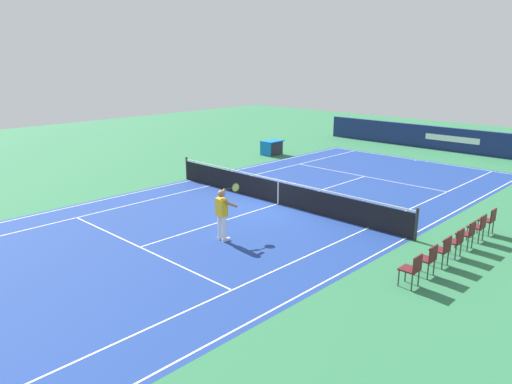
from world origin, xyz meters
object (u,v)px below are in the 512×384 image
object	(u,v)px
spectator_chair_1	(479,225)
spectator_chair_3	(456,240)
tennis_net	(278,192)
tennis_ball	(335,191)
spectator_chair_6	(413,268)
spectator_chair_4	(443,249)
spectator_chair_0	(489,219)
tennis_player_near	(222,212)
equipment_cart_tarped	(272,147)
spectator_chair_2	(468,233)
spectator_chair_5	(428,258)

from	to	relation	value
spectator_chair_1	spectator_chair_3	size ratio (longest dim) A/B	1.00
tennis_net	tennis_ball	distance (m)	3.10
spectator_chair_1	spectator_chair_6	distance (m)	4.43
tennis_net	spectator_chair_4	bearing A→B (deg)	79.50
spectator_chair_0	spectator_chair_6	bearing A→B (deg)	0.00
tennis_player_near	spectator_chair_0	bearing A→B (deg)	137.54
tennis_ball	equipment_cart_tarped	size ratio (longest dim) A/B	0.05
spectator_chair_3	spectator_chair_1	bearing A→B (deg)	180.00
tennis_net	spectator_chair_3	world-z (taller)	tennis_net
spectator_chair_4	equipment_cart_tarped	distance (m)	16.68
spectator_chair_2	spectator_chair_3	size ratio (longest dim) A/B	1.00
spectator_chair_5	spectator_chair_2	bearing A→B (deg)	180.00
spectator_chair_2	spectator_chair_1	bearing A→B (deg)	180.00
spectator_chair_1	spectator_chair_6	size ratio (longest dim) A/B	1.00
spectator_chair_3	tennis_player_near	bearing A→B (deg)	-57.39
spectator_chair_2	spectator_chair_6	xyz separation A→B (m)	(3.55, 0.00, 0.00)
equipment_cart_tarped	tennis_net	bearing A→B (deg)	43.56
spectator_chair_6	tennis_player_near	bearing A→B (deg)	-79.44
spectator_chair_2	spectator_chair_5	bearing A→B (deg)	0.00
tennis_ball	spectator_chair_4	size ratio (longest dim) A/B	0.08
tennis_net	spectator_chair_6	bearing A→B (deg)	66.72
tennis_net	tennis_player_near	size ratio (longest dim) A/B	6.89
tennis_player_near	spectator_chair_2	distance (m)	7.49
tennis_net	tennis_player_near	xyz separation A→B (m)	(4.21, 1.37, 0.44)
tennis_player_near	spectator_chair_0	distance (m)	8.71
tennis_ball	spectator_chair_4	bearing A→B (deg)	56.73
spectator_chair_2	spectator_chair_6	world-z (taller)	same
spectator_chair_2	spectator_chair_5	world-z (taller)	same
spectator_chair_6	spectator_chair_5	bearing A→B (deg)	180.00
tennis_ball	spectator_chair_1	distance (m)	6.85
tennis_net	spectator_chair_5	size ratio (longest dim) A/B	13.30
spectator_chair_6	spectator_chair_1	bearing A→B (deg)	180.00
spectator_chair_3	spectator_chair_4	size ratio (longest dim) A/B	1.00
spectator_chair_1	spectator_chair_6	world-z (taller)	same
tennis_net	spectator_chair_2	xyz separation A→B (m)	(-0.43, 7.24, 0.03)
spectator_chair_6	equipment_cart_tarped	world-z (taller)	spectator_chair_6
spectator_chair_0	spectator_chair_3	xyz separation A→B (m)	(2.66, 0.00, 0.00)
tennis_player_near	tennis_net	bearing A→B (deg)	-161.98
spectator_chair_4	spectator_chair_5	size ratio (longest dim) A/B	1.00
spectator_chair_0	spectator_chair_2	xyz separation A→B (m)	(1.77, 0.00, 0.00)
spectator_chair_0	spectator_chair_1	size ratio (longest dim) A/B	1.00
spectator_chair_5	equipment_cart_tarped	distance (m)	17.16
spectator_chair_5	spectator_chair_6	distance (m)	0.89
spectator_chair_5	equipment_cart_tarped	size ratio (longest dim) A/B	0.70
tennis_ball	spectator_chair_1	xyz separation A→B (m)	(1.68, 6.62, 0.49)
tennis_ball	spectator_chair_3	world-z (taller)	spectator_chair_3
tennis_player_near	equipment_cart_tarped	size ratio (longest dim) A/B	1.36
tennis_ball	spectator_chair_0	distance (m)	6.69
equipment_cart_tarped	spectator_chair_2	bearing A→B (deg)	64.06
tennis_net	spectator_chair_1	xyz separation A→B (m)	(-1.32, 7.24, 0.03)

